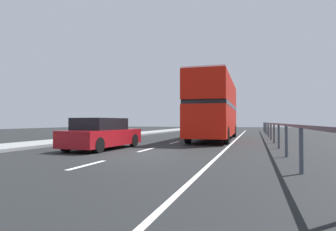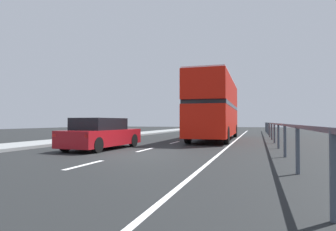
# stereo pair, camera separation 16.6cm
# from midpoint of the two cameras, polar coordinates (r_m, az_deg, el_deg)

# --- Properties ---
(ground_plane) EXTENTS (74.21, 120.00, 0.10)m
(ground_plane) POSITION_cam_midpoint_polar(r_m,az_deg,el_deg) (11.96, -6.39, -7.49)
(ground_plane) COLOR black
(near_sidewalk_kerb) EXTENTS (2.61, 80.00, 0.14)m
(near_sidewalk_kerb) POSITION_cam_midpoint_polar(r_m,az_deg,el_deg) (15.68, -28.68, -5.41)
(near_sidewalk_kerb) COLOR gray
(near_sidewalk_kerb) RESTS_ON ground
(lane_paint_markings) EXTENTS (3.51, 46.00, 0.01)m
(lane_paint_markings) POSITION_cam_midpoint_polar(r_m,az_deg,el_deg) (19.93, 9.69, -4.81)
(lane_paint_markings) COLOR silver
(lane_paint_markings) RESTS_ON ground
(bridge_side_railing) EXTENTS (0.10, 42.00, 1.18)m
(bridge_side_railing) POSITION_cam_midpoint_polar(r_m,az_deg,el_deg) (19.92, 20.02, -2.03)
(bridge_side_railing) COLOR #434B57
(bridge_side_railing) RESTS_ON ground
(double_decker_bus_red) EXTENTS (2.61, 10.98, 4.20)m
(double_decker_bus_red) POSITION_cam_midpoint_polar(r_m,az_deg,el_deg) (20.65, 9.45, 1.56)
(double_decker_bus_red) COLOR red
(double_decker_bus_red) RESTS_ON ground
(hatchback_car_near) EXTENTS (1.98, 4.63, 1.42)m
(hatchback_car_near) POSITION_cam_midpoint_polar(r_m,az_deg,el_deg) (13.78, -12.49, -3.57)
(hatchback_car_near) COLOR maroon
(hatchback_car_near) RESTS_ON ground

